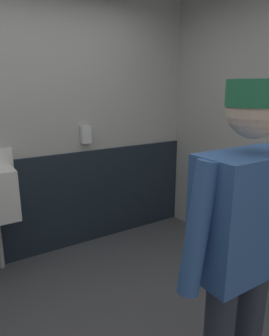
% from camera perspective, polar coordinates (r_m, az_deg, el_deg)
% --- Properties ---
extents(wall_back, '(4.22, 0.12, 2.83)m').
position_cam_1_polar(wall_back, '(3.14, -19.65, 8.92)').
color(wall_back, '#B2B2AD').
rests_on(wall_back, ground_plane).
extents(wainscot_band_back, '(3.62, 0.03, 1.03)m').
position_cam_1_polar(wainscot_band_back, '(3.28, -17.98, -7.02)').
color(wainscot_band_back, '#19232D').
rests_on(wainscot_band_back, ground_plane).
extents(person, '(0.70, 0.60, 1.72)m').
position_cam_1_polar(person, '(1.51, 19.51, -12.03)').
color(person, '#2D3342').
rests_on(person, ground_plane).
extents(soap_dispenser, '(0.10, 0.07, 0.18)m').
position_cam_1_polar(soap_dispenser, '(3.25, -8.95, 6.08)').
color(soap_dispenser, silver).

